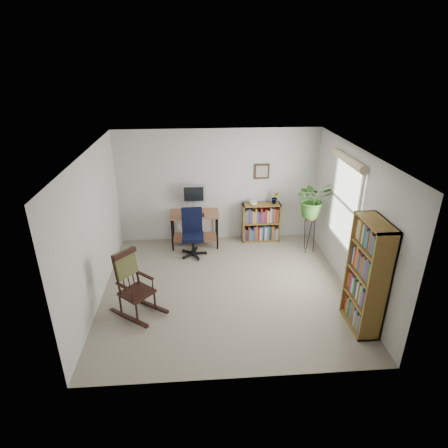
{
  "coord_description": "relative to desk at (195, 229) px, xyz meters",
  "views": [
    {
      "loc": [
        -0.45,
        -5.47,
        3.71
      ],
      "look_at": [
        0.0,
        0.4,
        1.05
      ],
      "focal_mm": 30.0,
      "sensor_mm": 36.0,
      "label": 1
    }
  ],
  "objects": [
    {
      "name": "potted_plant_small",
      "position": [
        1.71,
        0.13,
        0.54
      ],
      "size": [
        0.13,
        0.24,
        0.11
      ],
      "primitive_type": "imported",
      "color": "#366A25",
      "rests_on": "low_bookshelf"
    },
    {
      "name": "desk",
      "position": [
        0.0,
        0.0,
        0.0
      ],
      "size": [
        1.01,
        0.55,
        0.73
      ],
      "primitive_type": null,
      "color": "#935E41",
      "rests_on": "floor"
    },
    {
      "name": "low_bookshelf",
      "position": [
        1.43,
        0.12,
        0.06
      ],
      "size": [
        0.8,
        0.27,
        0.85
      ],
      "primitive_type": null,
      "color": "brown",
      "rests_on": "floor"
    },
    {
      "name": "wall_left",
      "position": [
        -1.58,
        -1.7,
        0.84
      ],
      "size": [
        0.0,
        4.0,
        2.4
      ],
      "primitive_type": "cube",
      "color": "beige",
      "rests_on": "ground"
    },
    {
      "name": "wall_front",
      "position": [
        0.52,
        -3.7,
        0.84
      ],
      "size": [
        4.2,
        0.0,
        2.4
      ],
      "primitive_type": "cube",
      "color": "beige",
      "rests_on": "ground"
    },
    {
      "name": "window",
      "position": [
        2.58,
        -1.4,
        1.04
      ],
      "size": [
        0.12,
        1.2,
        1.5
      ],
      "primitive_type": null,
      "color": "white",
      "rests_on": "wall_right"
    },
    {
      "name": "plant_stand",
      "position": [
        2.32,
        -0.48,
        0.06
      ],
      "size": [
        0.31,
        0.31,
        0.85
      ],
      "primitive_type": null,
      "rotation": [
        0.0,
        0.0,
        -0.39
      ],
      "color": "black",
      "rests_on": "floor"
    },
    {
      "name": "tall_bookshelf",
      "position": [
        2.44,
        -2.81,
        0.49
      ],
      "size": [
        0.32,
        0.75,
        1.71
      ],
      "primitive_type": null,
      "color": "brown",
      "rests_on": "floor"
    },
    {
      "name": "framed_picture",
      "position": [
        1.43,
        0.27,
        1.15
      ],
      "size": [
        0.32,
        0.04,
        0.32
      ],
      "primitive_type": null,
      "color": "black",
      "rests_on": "wall_back"
    },
    {
      "name": "monitor",
      "position": [
        0.0,
        0.14,
        0.64
      ],
      "size": [
        0.46,
        0.16,
        0.56
      ],
      "primitive_type": null,
      "color": "#B0B0B4",
      "rests_on": "desk"
    },
    {
      "name": "rocking_chair",
      "position": [
        -0.9,
        -2.28,
        0.17
      ],
      "size": [
        1.05,
        1.01,
        1.06
      ],
      "primitive_type": null,
      "rotation": [
        0.0,
        0.0,
        0.85
      ],
      "color": "black",
      "rests_on": "floor"
    },
    {
      "name": "spider_plant",
      "position": [
        2.32,
        -0.48,
        1.15
      ],
      "size": [
        1.69,
        1.88,
        1.46
      ],
      "primitive_type": "imported",
      "color": "#366A25",
      "rests_on": "plant_stand"
    },
    {
      "name": "keyboard",
      "position": [
        0.0,
        -0.12,
        0.38
      ],
      "size": [
        0.4,
        0.15,
        0.02
      ],
      "primitive_type": "cube",
      "color": "black",
      "rests_on": "desk"
    },
    {
      "name": "ceiling",
      "position": [
        0.52,
        -1.7,
        2.04
      ],
      "size": [
        4.2,
        4.0,
        0.0
      ],
      "primitive_type": "cube",
      "color": "silver",
      "rests_on": "ground"
    },
    {
      "name": "wall_right",
      "position": [
        2.62,
        -1.7,
        0.84
      ],
      "size": [
        0.0,
        4.0,
        2.4
      ],
      "primitive_type": "cube",
      "color": "beige",
      "rests_on": "ground"
    },
    {
      "name": "wall_back",
      "position": [
        0.52,
        0.3,
        0.84
      ],
      "size": [
        4.2,
        0.0,
        2.4
      ],
      "primitive_type": "cube",
      "color": "beige",
      "rests_on": "ground"
    },
    {
      "name": "office_chair",
      "position": [
        -0.04,
        -0.47,
        0.13
      ],
      "size": [
        0.56,
        0.56,
        0.98
      ],
      "primitive_type": null,
      "rotation": [
        0.0,
        0.0,
        0.06
      ],
      "color": "black",
      "rests_on": "floor"
    },
    {
      "name": "floor",
      "position": [
        0.52,
        -1.7,
        -0.36
      ],
      "size": [
        4.2,
        4.0,
        0.0
      ],
      "primitive_type": "cube",
      "color": "gray",
      "rests_on": "ground"
    }
  ]
}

